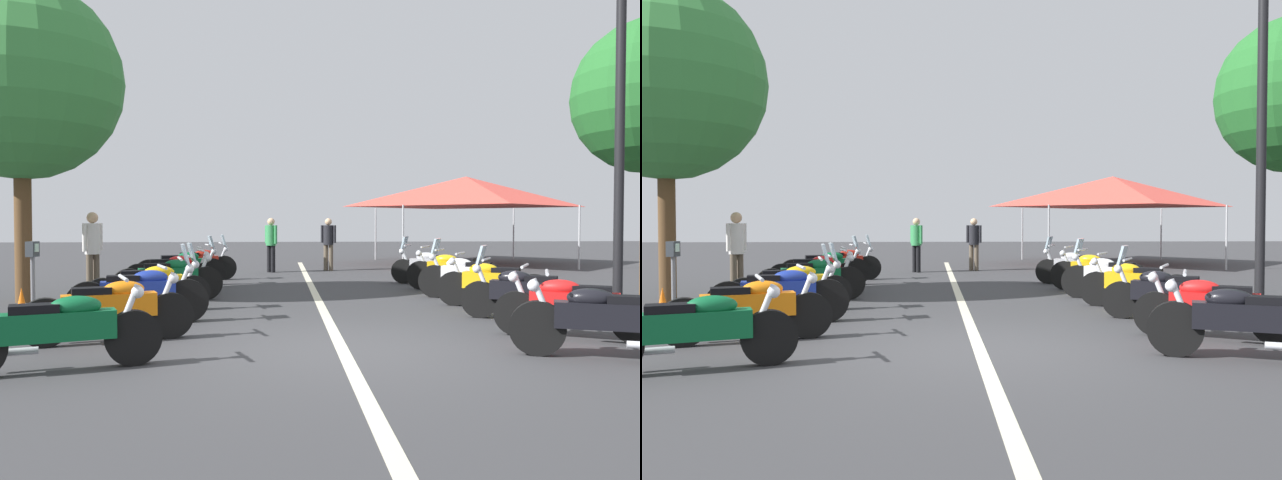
% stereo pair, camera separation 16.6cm
% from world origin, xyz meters
% --- Properties ---
extents(ground_plane, '(80.00, 80.00, 0.00)m').
position_xyz_m(ground_plane, '(0.00, 0.00, 0.00)').
color(ground_plane, '#38383A').
extents(lane_centre_stripe, '(22.88, 0.16, 0.01)m').
position_xyz_m(lane_centre_stripe, '(4.82, 0.00, 0.00)').
color(lane_centre_stripe, beige).
rests_on(lane_centre_stripe, ground_plane).
extents(motorcycle_left_row_0, '(0.97, 2.06, 0.98)m').
position_xyz_m(motorcycle_left_row_0, '(-1.00, 3.07, 0.45)').
color(motorcycle_left_row_0, black).
rests_on(motorcycle_left_row_0, ground_plane).
extents(motorcycle_left_row_1, '(0.96, 2.09, 0.99)m').
position_xyz_m(motorcycle_left_row_1, '(0.59, 2.96, 0.45)').
color(motorcycle_left_row_1, black).
rests_on(motorcycle_left_row_1, ground_plane).
extents(motorcycle_left_row_2, '(0.76, 2.11, 1.23)m').
position_xyz_m(motorcycle_left_row_2, '(2.06, 2.90, 0.48)').
color(motorcycle_left_row_2, black).
rests_on(motorcycle_left_row_2, ground_plane).
extents(motorcycle_left_row_3, '(0.84, 2.10, 1.20)m').
position_xyz_m(motorcycle_left_row_3, '(3.36, 3.01, 0.46)').
color(motorcycle_left_row_3, black).
rests_on(motorcycle_left_row_3, ground_plane).
extents(motorcycle_left_row_4, '(0.92, 2.08, 1.01)m').
position_xyz_m(motorcycle_left_row_4, '(4.83, 2.94, 0.47)').
color(motorcycle_left_row_4, black).
rests_on(motorcycle_left_row_4, ground_plane).
extents(motorcycle_left_row_5, '(0.79, 2.04, 1.01)m').
position_xyz_m(motorcycle_left_row_5, '(6.15, 3.09, 0.46)').
color(motorcycle_left_row_5, black).
rests_on(motorcycle_left_row_5, ground_plane).
extents(motorcycle_left_row_6, '(0.87, 2.13, 1.22)m').
position_xyz_m(motorcycle_left_row_6, '(7.78, 3.14, 0.47)').
color(motorcycle_left_row_6, black).
rests_on(motorcycle_left_row_6, ground_plane).
extents(motorcycle_left_row_7, '(0.72, 2.04, 1.21)m').
position_xyz_m(motorcycle_left_row_7, '(9.21, 2.91, 0.47)').
color(motorcycle_left_row_7, black).
rests_on(motorcycle_left_row_7, ground_plane).
extents(motorcycle_right_row_0, '(1.04, 2.04, 1.00)m').
position_xyz_m(motorcycle_right_row_0, '(-0.82, -2.94, 0.46)').
color(motorcycle_right_row_0, black).
rests_on(motorcycle_right_row_0, ground_plane).
extents(motorcycle_right_row_1, '(1.14, 1.90, 0.99)m').
position_xyz_m(motorcycle_right_row_1, '(0.43, -3.14, 0.45)').
color(motorcycle_right_row_1, black).
rests_on(motorcycle_right_row_1, ground_plane).
extents(motorcycle_right_row_2, '(1.14, 1.88, 1.19)m').
position_xyz_m(motorcycle_right_row_2, '(2.04, -3.11, 0.46)').
color(motorcycle_right_row_2, black).
rests_on(motorcycle_right_row_2, ground_plane).
extents(motorcycle_right_row_3, '(1.16, 1.86, 1.00)m').
position_xyz_m(motorcycle_right_row_3, '(3.51, -3.10, 0.46)').
color(motorcycle_right_row_3, black).
rests_on(motorcycle_right_row_3, ground_plane).
extents(motorcycle_right_row_4, '(1.15, 1.84, 1.23)m').
position_xyz_m(motorcycle_right_row_4, '(4.78, -3.00, 0.48)').
color(motorcycle_right_row_4, black).
rests_on(motorcycle_right_row_4, ground_plane).
extents(motorcycle_right_row_5, '(1.21, 1.98, 1.01)m').
position_xyz_m(motorcycle_right_row_5, '(6.28, -3.14, 0.46)').
color(motorcycle_right_row_5, black).
rests_on(motorcycle_right_row_5, ground_plane).
extents(motorcycle_right_row_6, '(1.11, 2.00, 1.20)m').
position_xyz_m(motorcycle_right_row_6, '(7.73, -3.03, 0.46)').
color(motorcycle_right_row_6, black).
rests_on(motorcycle_right_row_6, ground_plane).
extents(street_lamp_twin_globe, '(0.32, 1.22, 5.52)m').
position_xyz_m(street_lamp_twin_globe, '(1.40, -4.29, 3.71)').
color(street_lamp_twin_globe, black).
rests_on(street_lamp_twin_globe, ground_plane).
extents(parking_meter, '(0.20, 0.15, 1.29)m').
position_xyz_m(parking_meter, '(1.56, 4.31, 0.90)').
color(parking_meter, slate).
rests_on(parking_meter, ground_plane).
extents(traffic_cone_0, '(0.36, 0.36, 0.61)m').
position_xyz_m(traffic_cone_0, '(1.68, 4.52, 0.29)').
color(traffic_cone_0, orange).
rests_on(traffic_cone_0, ground_plane).
extents(bystander_0, '(0.47, 0.32, 1.77)m').
position_xyz_m(bystander_0, '(5.98, 4.74, 1.04)').
color(bystander_0, brown).
rests_on(bystander_0, ground_plane).
extents(bystander_1, '(0.42, 0.38, 1.67)m').
position_xyz_m(bystander_1, '(11.75, 1.03, 0.98)').
color(bystander_1, black).
rests_on(bystander_1, ground_plane).
extents(bystander_2, '(0.32, 0.47, 1.67)m').
position_xyz_m(bystander_2, '(12.30, -0.78, 0.98)').
color(bystander_2, brown).
rests_on(bystander_2, ground_plane).
extents(roadside_tree_1, '(3.86, 3.86, 6.24)m').
position_xyz_m(roadside_tree_1, '(4.87, 5.74, 4.30)').
color(roadside_tree_1, brown).
rests_on(roadside_tree_1, ground_plane).
extents(event_tent, '(6.41, 6.41, 3.20)m').
position_xyz_m(event_tent, '(15.01, -6.03, 2.65)').
color(event_tent, '#E54C3F').
rests_on(event_tent, ground_plane).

